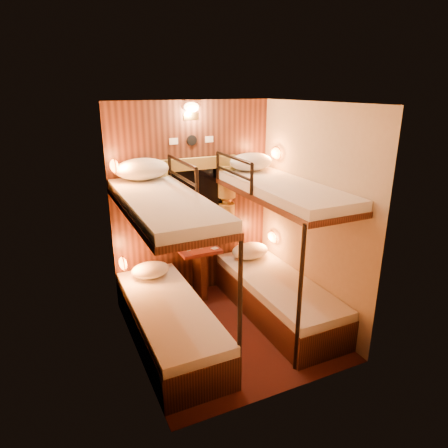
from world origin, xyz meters
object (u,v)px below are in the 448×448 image
bunk_right (278,271)px  table (200,266)px  bunk_left (168,295)px  bottle_right (200,239)px  bottle_left (189,243)px

bunk_right → table: size_ratio=2.90×
bunk_left → bottle_right: 1.07m
table → bottle_left: bearing=174.1°
bunk_left → bunk_right: same height
table → bottle_left: 0.36m
bunk_right → bottle_right: (-0.62, 0.81, 0.21)m
bunk_left → bottle_right: (0.67, 0.81, 0.21)m
bottle_right → bunk_left: bearing=-129.7°
bottle_left → bottle_right: bearing=4.9°
bunk_right → bottle_right: bearing=127.7°
table → bottle_left: size_ratio=2.98×
bunk_left → bottle_left: size_ratio=8.65×
bottle_left → bottle_right: 0.16m
bunk_left → bunk_right: bearing=0.0°
bunk_left → bunk_right: 1.30m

